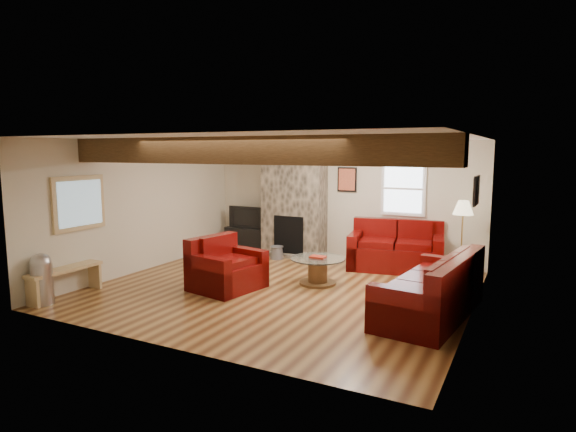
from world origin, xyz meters
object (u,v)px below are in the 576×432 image
Objects in this scene: sofa_three at (430,285)px; tv_cabinet at (248,238)px; floor_lamp at (463,212)px; loveseat at (396,245)px; armchair_red at (227,264)px; coffee_table at (318,271)px; television at (247,217)px.

sofa_three is 2.16× the size of tv_cabinet.
floor_lamp is (0.09, 2.38, 0.77)m from sofa_three.
loveseat is at bearing -148.46° from sofa_three.
sofa_three reaches higher than armchair_red.
coffee_table is at bearing -142.88° from floor_lamp.
armchair_red is 1.23× the size of television.
tv_cabinet is (-4.71, 2.73, -0.18)m from sofa_three.
armchair_red is 1.13× the size of coffee_table.
loveseat reaches higher than armchair_red.
loveseat is at bearing -28.69° from armchair_red.
floor_lamp is (3.38, 2.59, 0.77)m from armchair_red.
armchair_red is at bearing -139.21° from loveseat.
armchair_red reaches higher than coffee_table.
television is at bearing -113.32° from sofa_three.
sofa_three is 2.38× the size of coffee_table.
sofa_three is 2.20m from coffee_table.
sofa_three is at bearing -20.30° from coffee_table.
loveseat is at bearing 60.94° from coffee_table.
sofa_three is 2.10× the size of armchair_red.
television reaches higher than sofa_three.
armchair_red is at bearing -64.17° from tv_cabinet.
loveseat is 1.70× the size of tv_cabinet.
loveseat is at bearing -4.78° from tv_cabinet.
floor_lamp reaches higher than loveseat.
floor_lamp reaches higher than tv_cabinet.
television is at bearing 165.32° from loveseat.
loveseat is 2.03× the size of television.
loveseat is 3.41m from armchair_red.
loveseat is 1.65× the size of armchair_red.
coffee_table is (-0.93, -1.67, -0.24)m from loveseat.
tv_cabinet is at bearing 165.32° from loveseat.
sofa_three is 1.60× the size of floor_lamp.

